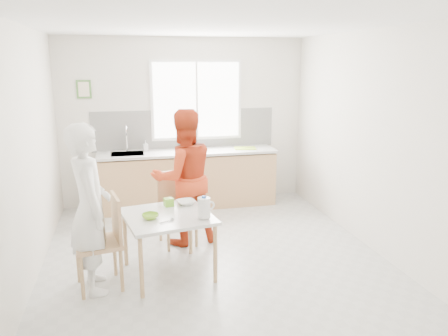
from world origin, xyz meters
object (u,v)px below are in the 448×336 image
at_px(bowl_green, 150,216).
at_px(wine_bottle_b, 185,140).
at_px(person_white, 90,209).
at_px(wine_bottle_a, 192,140).
at_px(milk_jug, 204,207).
at_px(person_red, 184,177).
at_px(chair_left, 105,238).
at_px(bowl_white, 186,202).
at_px(dining_table, 168,221).
at_px(chair_far, 176,204).

bearing_deg(bowl_green, wine_bottle_b, 73.72).
relative_size(person_white, wine_bottle_a, 5.44).
xyz_separation_m(bowl_green, milk_jug, (0.56, -0.13, 0.10)).
bearing_deg(person_red, chair_left, 34.63).
relative_size(person_white, bowl_green, 9.93).
xyz_separation_m(person_white, bowl_white, (1.03, 0.45, -0.15)).
relative_size(wine_bottle_a, wine_bottle_b, 1.07).
relative_size(dining_table, person_white, 0.60).
height_order(chair_left, wine_bottle_b, wine_bottle_b).
distance_m(milk_jug, wine_bottle_a, 2.63).
bearing_deg(milk_jug, bowl_green, 156.22).
relative_size(person_red, wine_bottle_a, 5.46).
bearing_deg(chair_far, wine_bottle_b, 66.54).
height_order(chair_far, person_white, person_white).
bearing_deg(bowl_green, chair_left, -175.43).
xyz_separation_m(chair_left, milk_jug, (1.03, -0.09, 0.28)).
bearing_deg(chair_far, bowl_white, -95.01).
height_order(chair_far, wine_bottle_b, wine_bottle_b).
relative_size(bowl_white, wine_bottle_b, 0.69).
bearing_deg(wine_bottle_b, chair_left, -115.23).
height_order(dining_table, person_red, person_red).
distance_m(dining_table, wine_bottle_a, 2.51).
relative_size(milk_jug, wine_bottle_b, 0.79).
bearing_deg(chair_far, wine_bottle_a, 62.51).
bearing_deg(wine_bottle_b, wine_bottle_a, -45.95).
xyz_separation_m(person_white, bowl_green, (0.60, 0.06, -0.15)).
bearing_deg(chair_left, dining_table, 90.00).
xyz_separation_m(chair_left, bowl_white, (0.91, 0.42, 0.18)).
bearing_deg(wine_bottle_a, chair_left, -117.74).
height_order(dining_table, chair_left, chair_left).
relative_size(bowl_green, milk_jug, 0.74).
bearing_deg(bowl_green, wine_bottle_a, 71.18).
bearing_deg(bowl_green, person_red, 62.30).
bearing_deg(dining_table, milk_jug, -30.38).
bearing_deg(milk_jug, person_white, 165.96).
distance_m(chair_left, bowl_green, 0.51).
bearing_deg(bowl_green, dining_table, 24.60).
xyz_separation_m(bowl_white, wine_bottle_b, (0.31, 2.18, 0.35)).
relative_size(chair_left, chair_far, 1.05).
height_order(chair_left, milk_jug, chair_left).
bearing_deg(chair_left, milk_jug, 74.32).
distance_m(bowl_green, wine_bottle_b, 2.69).
relative_size(person_white, bowl_white, 8.37).
height_order(chair_left, chair_far, chair_left).
xyz_separation_m(bowl_green, wine_bottle_b, (0.75, 2.56, 0.35)).
bearing_deg(chair_far, dining_table, -113.09).
height_order(milk_jug, wine_bottle_a, wine_bottle_a).
xyz_separation_m(wine_bottle_a, wine_bottle_b, (-0.09, 0.10, -0.01)).
distance_m(chair_far, wine_bottle_b, 1.74).
xyz_separation_m(person_red, wine_bottle_a, (0.35, 1.53, 0.21)).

